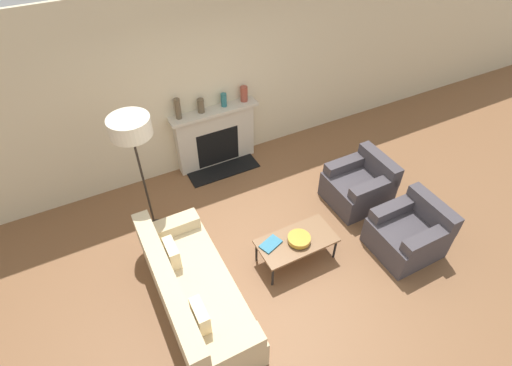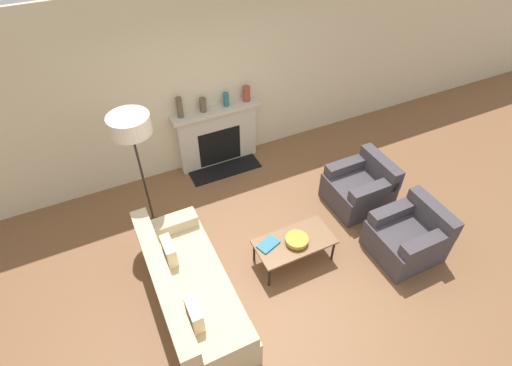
{
  "view_description": "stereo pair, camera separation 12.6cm",
  "coord_description": "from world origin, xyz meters",
  "px_view_note": "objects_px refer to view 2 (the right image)",
  "views": [
    {
      "loc": [
        -1.72,
        -2.82,
        4.42
      ],
      "look_at": [
        0.27,
        1.02,
        0.45
      ],
      "focal_mm": 28.0,
      "sensor_mm": 36.0,
      "label": 1
    },
    {
      "loc": [
        -1.61,
        -2.88,
        4.42
      ],
      "look_at": [
        0.27,
        1.02,
        0.45
      ],
      "focal_mm": 28.0,
      "sensor_mm": 36.0,
      "label": 2
    }
  ],
  "objects_px": {
    "bowl": "(297,240)",
    "book": "(268,244)",
    "couch": "(189,291)",
    "mantel_vase_left": "(180,107)",
    "fireplace": "(218,137)",
    "coffee_table": "(294,242)",
    "armchair_near": "(408,236)",
    "mantel_vase_center_right": "(226,99)",
    "floor_lamp": "(131,132)",
    "mantel_vase_right": "(246,94)",
    "armchair_far": "(360,187)",
    "mantel_vase_center_left": "(203,105)"
  },
  "relations": [
    {
      "from": "mantel_vase_center_right",
      "to": "mantel_vase_center_left",
      "type": "bearing_deg",
      "value": 180.0
    },
    {
      "from": "fireplace",
      "to": "mantel_vase_center_right",
      "type": "bearing_deg",
      "value": 4.5
    },
    {
      "from": "floor_lamp",
      "to": "mantel_vase_right",
      "type": "xyz_separation_m",
      "value": [
        1.96,
        1.01,
        -0.5
      ]
    },
    {
      "from": "book",
      "to": "mantel_vase_left",
      "type": "xyz_separation_m",
      "value": [
        -0.33,
        2.31,
        0.82
      ]
    },
    {
      "from": "floor_lamp",
      "to": "bowl",
      "type": "bearing_deg",
      "value": -42.72
    },
    {
      "from": "book",
      "to": "mantel_vase_center_left",
      "type": "height_order",
      "value": "mantel_vase_center_left"
    },
    {
      "from": "couch",
      "to": "bowl",
      "type": "distance_m",
      "value": 1.48
    },
    {
      "from": "fireplace",
      "to": "coffee_table",
      "type": "bearing_deg",
      "value": -87.3
    },
    {
      "from": "armchair_near",
      "to": "mantel_vase_center_left",
      "type": "xyz_separation_m",
      "value": [
        -1.75,
        2.93,
        0.87
      ]
    },
    {
      "from": "fireplace",
      "to": "coffee_table",
      "type": "distance_m",
      "value": 2.4
    },
    {
      "from": "coffee_table",
      "to": "floor_lamp",
      "type": "distance_m",
      "value": 2.45
    },
    {
      "from": "bowl",
      "to": "book",
      "type": "xyz_separation_m",
      "value": [
        -0.35,
        0.12,
        -0.04
      ]
    },
    {
      "from": "armchair_far",
      "to": "floor_lamp",
      "type": "xyz_separation_m",
      "value": [
        -2.97,
        0.86,
        1.38
      ]
    },
    {
      "from": "bowl",
      "to": "mantel_vase_center_right",
      "type": "distance_m",
      "value": 2.54
    },
    {
      "from": "floor_lamp",
      "to": "mantel_vase_left",
      "type": "height_order",
      "value": "floor_lamp"
    },
    {
      "from": "book",
      "to": "mantel_vase_center_right",
      "type": "distance_m",
      "value": 2.47
    },
    {
      "from": "mantel_vase_center_left",
      "to": "armchair_far",
      "type": "bearing_deg",
      "value": -46.88
    },
    {
      "from": "book",
      "to": "mantel_vase_left",
      "type": "bearing_deg",
      "value": 78.55
    },
    {
      "from": "mantel_vase_center_left",
      "to": "mantel_vase_center_right",
      "type": "distance_m",
      "value": 0.38
    },
    {
      "from": "bowl",
      "to": "mantel_vase_left",
      "type": "relative_size",
      "value": 0.91
    },
    {
      "from": "mantel_vase_center_left",
      "to": "couch",
      "type": "bearing_deg",
      "value": -115.07
    },
    {
      "from": "armchair_far",
      "to": "mantel_vase_left",
      "type": "height_order",
      "value": "mantel_vase_left"
    },
    {
      "from": "armchair_near",
      "to": "mantel_vase_center_right",
      "type": "height_order",
      "value": "mantel_vase_center_right"
    },
    {
      "from": "book",
      "to": "floor_lamp",
      "type": "distance_m",
      "value": 2.18
    },
    {
      "from": "book",
      "to": "mantel_vase_center_right",
      "type": "height_order",
      "value": "mantel_vase_center_right"
    },
    {
      "from": "bowl",
      "to": "mantel_vase_center_left",
      "type": "relative_size",
      "value": 1.33
    },
    {
      "from": "armchair_near",
      "to": "mantel_vase_center_left",
      "type": "relative_size",
      "value": 3.79
    },
    {
      "from": "couch",
      "to": "mantel_vase_left",
      "type": "relative_size",
      "value": 6.18
    },
    {
      "from": "armchair_near",
      "to": "mantel_vase_center_right",
      "type": "distance_m",
      "value": 3.35
    },
    {
      "from": "coffee_table",
      "to": "mantel_vase_left",
      "type": "relative_size",
      "value": 3.14
    },
    {
      "from": "couch",
      "to": "floor_lamp",
      "type": "height_order",
      "value": "floor_lamp"
    },
    {
      "from": "book",
      "to": "mantel_vase_center_right",
      "type": "relative_size",
      "value": 1.47
    },
    {
      "from": "armchair_far",
      "to": "book",
      "type": "bearing_deg",
      "value": -76.18
    },
    {
      "from": "bowl",
      "to": "floor_lamp",
      "type": "bearing_deg",
      "value": 137.28
    },
    {
      "from": "floor_lamp",
      "to": "book",
      "type": "bearing_deg",
      "value": -47.55
    },
    {
      "from": "mantel_vase_center_right",
      "to": "armchair_far",
      "type": "bearing_deg",
      "value": -53.8
    },
    {
      "from": "coffee_table",
      "to": "mantel_vase_center_right",
      "type": "relative_size",
      "value": 4.75
    },
    {
      "from": "book",
      "to": "mantel_vase_center_left",
      "type": "distance_m",
      "value": 2.44
    },
    {
      "from": "fireplace",
      "to": "book",
      "type": "bearing_deg",
      "value": -95.59
    },
    {
      "from": "coffee_table",
      "to": "floor_lamp",
      "type": "bearing_deg",
      "value": 137.68
    },
    {
      "from": "fireplace",
      "to": "bowl",
      "type": "relative_size",
      "value": 4.84
    },
    {
      "from": "couch",
      "to": "armchair_near",
      "type": "relative_size",
      "value": 2.38
    },
    {
      "from": "mantel_vase_right",
      "to": "mantel_vase_center_right",
      "type": "bearing_deg",
      "value": 180.0
    },
    {
      "from": "coffee_table",
      "to": "mantel_vase_center_left",
      "type": "height_order",
      "value": "mantel_vase_center_left"
    },
    {
      "from": "armchair_near",
      "to": "coffee_table",
      "type": "bearing_deg",
      "value": -110.13
    },
    {
      "from": "mantel_vase_center_right",
      "to": "floor_lamp",
      "type": "bearing_deg",
      "value": -147.67
    },
    {
      "from": "fireplace",
      "to": "couch",
      "type": "height_order",
      "value": "fireplace"
    },
    {
      "from": "armchair_far",
      "to": "mantel_vase_right",
      "type": "height_order",
      "value": "mantel_vase_right"
    },
    {
      "from": "coffee_table",
      "to": "mantel_vase_left",
      "type": "bearing_deg",
      "value": 105.54
    },
    {
      "from": "armchair_far",
      "to": "floor_lamp",
      "type": "relative_size",
      "value": 0.45
    }
  ]
}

